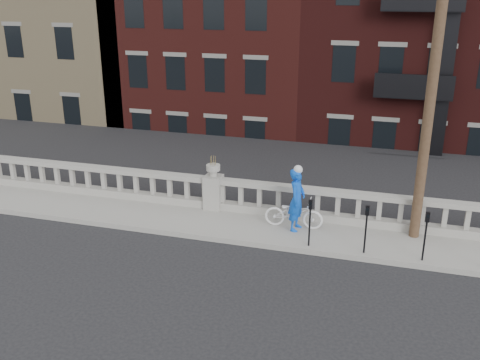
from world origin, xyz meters
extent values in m
plane|color=black|center=(0.00, 0.00, 0.00)|extent=(120.00, 120.00, 0.00)
cube|color=#98968D|center=(0.00, 3.00, 0.07)|extent=(32.00, 2.20, 0.15)
cube|color=#98968D|center=(0.00, 3.95, 0.28)|extent=(28.00, 0.34, 0.25)
cube|color=#98968D|center=(0.00, 3.95, 1.10)|extent=(28.00, 0.34, 0.16)
cube|color=#98968D|center=(0.00, 3.95, 0.70)|extent=(0.55, 0.55, 1.10)
cylinder|color=#98968D|center=(0.00, 3.95, 1.35)|extent=(0.24, 0.24, 0.20)
cylinder|color=#98968D|center=(0.00, 3.95, 1.53)|extent=(0.44, 0.44, 0.18)
cube|color=#605E59|center=(0.00, 4.30, -2.42)|extent=(36.00, 0.50, 5.15)
cube|color=black|center=(0.00, 25.95, -5.25)|extent=(80.00, 44.00, 0.50)
cube|color=#595651|center=(-2.00, 8.45, -3.00)|extent=(16.00, 7.00, 4.00)
cube|color=tan|center=(-17.00, 20.95, 5.00)|extent=(18.00, 16.00, 20.00)
cube|color=#461614|center=(-4.00, 19.95, 2.00)|extent=(10.00, 14.00, 14.00)
cube|color=#360F0E|center=(6.00, 19.95, 2.75)|extent=(10.00, 14.00, 15.50)
cylinder|color=#422D1E|center=(6.20, 3.60, 5.15)|extent=(0.28, 0.28, 10.00)
cylinder|color=black|center=(3.39, 2.15, 0.70)|extent=(0.05, 0.05, 1.10)
cube|color=black|center=(3.39, 2.15, 1.38)|extent=(0.10, 0.08, 0.26)
cube|color=black|center=(3.39, 2.10, 1.42)|extent=(0.06, 0.01, 0.08)
cylinder|color=black|center=(4.89, 2.15, 0.70)|extent=(0.05, 0.05, 1.10)
cube|color=black|center=(4.89, 2.15, 1.38)|extent=(0.10, 0.08, 0.26)
cube|color=black|center=(4.89, 2.10, 1.42)|extent=(0.06, 0.01, 0.08)
cylinder|color=black|center=(6.39, 2.15, 0.70)|extent=(0.05, 0.05, 1.10)
cube|color=black|center=(6.39, 2.15, 1.38)|extent=(0.10, 0.08, 0.26)
cube|color=black|center=(6.39, 2.10, 1.42)|extent=(0.06, 0.01, 0.08)
imported|color=white|center=(2.75, 3.23, 0.60)|extent=(1.75, 0.68, 0.91)
imported|color=blue|center=(2.85, 3.11, 1.09)|extent=(0.55, 0.75, 1.88)
camera|label=1|loc=(5.29, -11.15, 6.92)|focal=40.00mm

